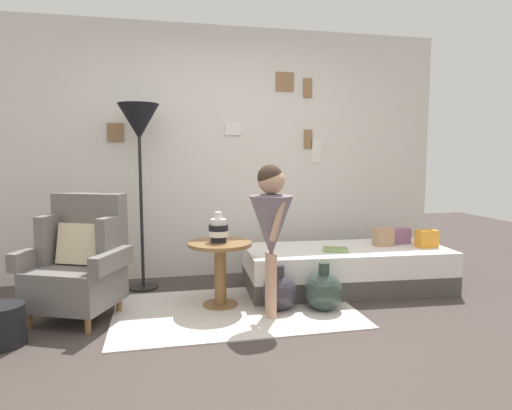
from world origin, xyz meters
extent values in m
plane|color=#423833|center=(0.00, 0.00, 0.00)|extent=(12.00, 12.00, 0.00)
cube|color=silver|center=(0.00, 1.95, 1.30)|extent=(4.80, 0.10, 2.60)
cube|color=olive|center=(0.94, 1.90, 1.45)|extent=(0.09, 0.02, 0.20)
cube|color=#595953|center=(0.94, 1.89, 1.45)|extent=(0.07, 0.01, 0.16)
cube|color=olive|center=(0.93, 1.90, 2.00)|extent=(0.10, 0.02, 0.20)
cube|color=silver|center=(0.93, 1.89, 2.00)|extent=(0.08, 0.01, 0.16)
cube|color=white|center=(1.03, 1.90, 1.33)|extent=(0.11, 0.02, 0.25)
cube|color=silver|center=(1.03, 1.89, 1.33)|extent=(0.09, 0.01, 0.20)
cube|color=olive|center=(0.67, 1.90, 2.06)|extent=(0.20, 0.02, 0.20)
cube|color=#9E9E95|center=(0.67, 1.89, 2.06)|extent=(0.15, 0.01, 0.15)
cube|color=olive|center=(-1.07, 1.90, 1.50)|extent=(0.16, 0.02, 0.18)
cube|color=#B1B1A9|center=(-1.07, 1.89, 1.50)|extent=(0.13, 0.01, 0.14)
cube|color=white|center=(0.11, 1.90, 1.55)|extent=(0.17, 0.02, 0.13)
cube|color=silver|center=(0.11, 1.89, 1.55)|extent=(0.13, 0.01, 0.10)
cube|color=silver|center=(-0.07, 0.73, 0.01)|extent=(1.95, 1.22, 0.01)
cylinder|color=olive|center=(-1.63, 0.71, 0.06)|extent=(0.04, 0.04, 0.12)
cylinder|color=olive|center=(-1.19, 0.51, 0.06)|extent=(0.04, 0.04, 0.12)
cylinder|color=olive|center=(-1.44, 1.11, 0.06)|extent=(0.04, 0.04, 0.12)
cylinder|color=olive|center=(-1.01, 0.92, 0.06)|extent=(0.04, 0.04, 0.12)
cube|color=slate|center=(-1.32, 0.81, 0.27)|extent=(0.78, 0.76, 0.30)
cube|color=slate|center=(-1.22, 1.02, 0.70)|extent=(0.60, 0.37, 0.55)
cube|color=slate|center=(-1.51, 1.01, 0.61)|extent=(0.20, 0.31, 0.39)
cube|color=slate|center=(-1.04, 0.79, 0.61)|extent=(0.20, 0.31, 0.39)
cube|color=slate|center=(-1.63, 0.93, 0.49)|extent=(0.29, 0.50, 0.14)
cube|color=slate|center=(-1.02, 0.66, 0.49)|extent=(0.29, 0.50, 0.14)
cube|color=beige|center=(-1.28, 0.90, 0.58)|extent=(0.40, 0.30, 0.33)
cube|color=#4C4742|center=(1.07, 1.11, 0.09)|extent=(1.94, 0.91, 0.18)
cube|color=white|center=(1.07, 1.11, 0.29)|extent=(1.94, 0.91, 0.22)
cube|color=orange|center=(1.83, 0.98, 0.48)|extent=(0.19, 0.12, 0.17)
cube|color=gray|center=(1.66, 1.20, 0.48)|extent=(0.22, 0.12, 0.15)
cube|color=tan|center=(1.46, 1.13, 0.49)|extent=(0.18, 0.12, 0.18)
cylinder|color=olive|center=(-0.17, 0.88, 0.01)|extent=(0.30, 0.30, 0.02)
cylinder|color=olive|center=(-0.17, 0.88, 0.27)|extent=(0.10, 0.10, 0.50)
cylinder|color=olive|center=(-0.17, 0.88, 0.54)|extent=(0.54, 0.54, 0.03)
cylinder|color=black|center=(-0.19, 0.88, 0.58)|extent=(0.13, 0.13, 0.05)
cylinder|color=white|center=(-0.19, 0.88, 0.63)|extent=(0.16, 0.16, 0.05)
cylinder|color=black|center=(-0.19, 0.88, 0.67)|extent=(0.16, 0.16, 0.05)
cylinder|color=white|center=(-0.19, 0.88, 0.72)|extent=(0.13, 0.13, 0.05)
cylinder|color=white|center=(-0.19, 0.88, 0.78)|extent=(0.06, 0.06, 0.06)
cylinder|color=black|center=(-0.83, 1.55, 0.01)|extent=(0.28, 0.28, 0.02)
cylinder|color=black|center=(-0.83, 1.55, 0.84)|extent=(0.03, 0.03, 1.65)
cone|color=black|center=(-0.83, 1.55, 1.59)|extent=(0.38, 0.38, 0.33)
cylinder|color=tan|center=(0.18, 0.49, 0.26)|extent=(0.07, 0.07, 0.51)
cylinder|color=tan|center=(0.18, 0.59, 0.26)|extent=(0.07, 0.07, 0.51)
cone|color=slate|center=(0.18, 0.54, 0.72)|extent=(0.34, 0.34, 0.49)
cylinder|color=slate|center=(0.18, 0.54, 0.88)|extent=(0.17, 0.17, 0.19)
cylinder|color=tan|center=(0.20, 0.42, 0.79)|extent=(0.13, 0.05, 0.33)
cylinder|color=tan|center=(0.20, 0.66, 0.79)|extent=(0.13, 0.05, 0.33)
sphere|color=tan|center=(0.18, 0.54, 1.08)|extent=(0.21, 0.21, 0.21)
sphere|color=#38281E|center=(0.17, 0.54, 1.11)|extent=(0.20, 0.20, 0.20)
cube|color=#7C9858|center=(0.91, 0.99, 0.42)|extent=(0.26, 0.22, 0.03)
sphere|color=#332D38|center=(0.29, 0.68, 0.15)|extent=(0.29, 0.29, 0.29)
cylinder|color=#332D38|center=(0.29, 0.68, 0.33)|extent=(0.08, 0.08, 0.09)
sphere|color=#2D3D33|center=(0.64, 0.59, 0.16)|extent=(0.32, 0.32, 0.32)
cylinder|color=#2D3D33|center=(0.64, 0.59, 0.36)|extent=(0.09, 0.09, 0.09)
cylinder|color=black|center=(-1.71, 0.41, 0.14)|extent=(0.28, 0.28, 0.28)
camera|label=1|loc=(-0.67, -2.76, 1.27)|focal=31.18mm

